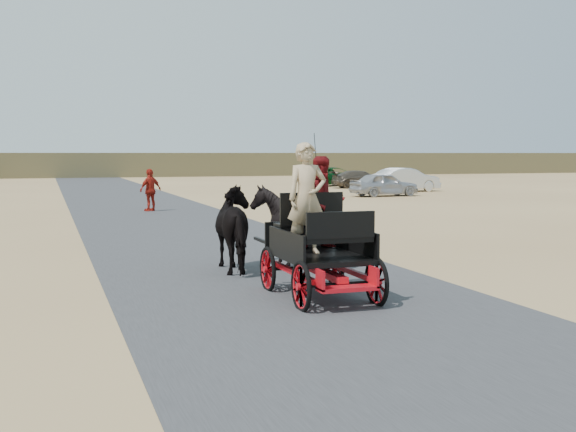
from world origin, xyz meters
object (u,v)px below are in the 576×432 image
object	(u,v)px
carriage	(319,275)
car_d	(334,176)
horse_right	(292,227)
car_c	(361,179)
pedestrian	(150,190)
horse_left	(239,229)
car_b	(405,180)
car_a	(384,184)

from	to	relation	value
carriage	car_d	distance (m)	40.84
horse_right	car_c	size ratio (longest dim) A/B	0.42
horse_right	pedestrian	xyz separation A→B (m)	(-0.72, 15.55, 0.01)
horse_left	pedestrian	world-z (taller)	pedestrian
car_b	pedestrian	bearing A→B (deg)	111.42
car_c	pedestrian	bearing A→B (deg)	139.28
horse_right	car_b	world-z (taller)	horse_right
car_b	car_a	bearing A→B (deg)	129.61
car_a	car_d	xyz separation A→B (m)	(2.29, 12.79, 0.02)
car_a	car_b	size ratio (longest dim) A/B	0.86
horse_right	car_b	distance (m)	30.47
horse_left	car_a	world-z (taller)	horse_left
car_a	car_d	world-z (taller)	car_d
pedestrian	car_c	world-z (taller)	pedestrian
pedestrian	car_a	distance (m)	14.99
horse_left	horse_right	bearing A→B (deg)	-180.00
horse_right	car_b	xyz separation A→B (m)	(16.19, 25.81, -0.12)
car_c	carriage	bearing A→B (deg)	160.38
horse_right	car_a	xyz separation A→B (m)	(12.86, 21.91, -0.20)
car_c	car_d	xyz separation A→B (m)	(-0.47, 3.65, 0.08)
horse_right	car_a	world-z (taller)	horse_right
carriage	horse_right	xyz separation A→B (m)	(0.55, 3.00, 0.49)
carriage	horse_left	size ratio (longest dim) A/B	1.20
pedestrian	car_b	size ratio (longest dim) A/B	0.39
carriage	horse_right	size ratio (longest dim) A/B	1.41
carriage	car_d	xyz separation A→B (m)	(15.70, 37.70, 0.31)
car_b	car_c	world-z (taller)	car_b
car_d	carriage	bearing A→B (deg)	141.02
horse_right	pedestrian	distance (m)	15.57
car_b	car_d	xyz separation A→B (m)	(-1.05, 8.89, -0.06)
car_a	car_c	size ratio (longest dim) A/B	0.94
car_a	car_b	world-z (taller)	car_b
horse_right	car_d	world-z (taller)	horse_right
carriage	car_c	world-z (taller)	car_c
carriage	car_b	bearing A→B (deg)	59.83
horse_left	horse_right	xyz separation A→B (m)	(1.10, 0.00, 0.00)
horse_left	car_a	bearing A→B (deg)	-122.50
car_c	car_d	bearing A→B (deg)	13.18
car_a	car_d	distance (m)	12.99
car_d	car_c	bearing A→B (deg)	171.02
horse_left	horse_right	size ratio (longest dim) A/B	1.18
pedestrian	car_a	world-z (taller)	pedestrian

